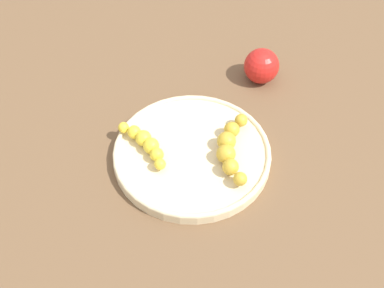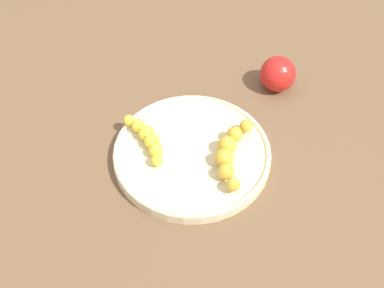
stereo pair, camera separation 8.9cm
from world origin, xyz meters
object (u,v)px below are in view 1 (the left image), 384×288
fruit_bowl (192,153)px  banana_spotted (230,148)px  apple_red (261,66)px  banana_yellow (146,143)px

fruit_bowl → banana_spotted: size_ratio=2.27×
fruit_bowl → apple_red: apple_red is taller
banana_yellow → apple_red: size_ratio=1.82×
banana_yellow → banana_spotted: bearing=-44.6°
banana_spotted → apple_red: bearing=-104.6°
banana_yellow → apple_red: apple_red is taller
banana_yellow → banana_spotted: (-0.11, 0.10, 0.00)m
banana_yellow → banana_spotted: size_ratio=1.05×
fruit_bowl → apple_red: 0.25m
apple_red → banana_yellow: bearing=5.3°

